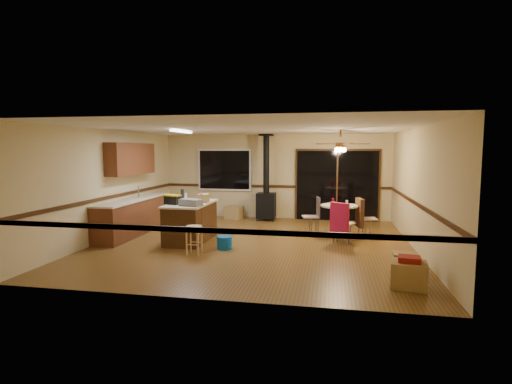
% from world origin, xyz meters
% --- Properties ---
extents(floor, '(7.00, 7.00, 0.00)m').
position_xyz_m(floor, '(0.00, 0.00, 0.00)').
color(floor, brown).
rests_on(floor, ground).
extents(ceiling, '(7.00, 7.00, 0.00)m').
position_xyz_m(ceiling, '(0.00, 0.00, 2.60)').
color(ceiling, silver).
rests_on(ceiling, ground).
extents(wall_back, '(7.00, 0.00, 7.00)m').
position_xyz_m(wall_back, '(0.00, 3.50, 1.30)').
color(wall_back, '#CAB580').
rests_on(wall_back, ground).
extents(wall_front, '(7.00, 0.00, 7.00)m').
position_xyz_m(wall_front, '(0.00, -3.50, 1.30)').
color(wall_front, '#CAB580').
rests_on(wall_front, ground).
extents(wall_left, '(0.00, 7.00, 7.00)m').
position_xyz_m(wall_left, '(-3.50, 0.00, 1.30)').
color(wall_left, '#CAB580').
rests_on(wall_left, ground).
extents(wall_right, '(0.00, 7.00, 7.00)m').
position_xyz_m(wall_right, '(3.50, 0.00, 1.30)').
color(wall_right, '#CAB580').
rests_on(wall_right, ground).
extents(chair_rail, '(7.00, 7.00, 0.08)m').
position_xyz_m(chair_rail, '(0.00, 0.00, 1.00)').
color(chair_rail, '#39200E').
rests_on(chair_rail, ground).
extents(window, '(1.72, 0.10, 1.32)m').
position_xyz_m(window, '(-1.60, 3.45, 1.50)').
color(window, black).
rests_on(window, ground).
extents(sliding_door, '(2.52, 0.10, 2.10)m').
position_xyz_m(sliding_door, '(1.90, 3.45, 1.05)').
color(sliding_door, black).
rests_on(sliding_door, ground).
extents(lower_cabinets, '(0.60, 3.00, 0.86)m').
position_xyz_m(lower_cabinets, '(-3.20, 0.50, 0.43)').
color(lower_cabinets, '#5F2E18').
rests_on(lower_cabinets, ground).
extents(countertop, '(0.64, 3.04, 0.04)m').
position_xyz_m(countertop, '(-3.20, 0.50, 0.88)').
color(countertop, beige).
rests_on(countertop, lower_cabinets).
extents(upper_cabinets, '(0.35, 2.00, 0.80)m').
position_xyz_m(upper_cabinets, '(-3.33, 0.70, 1.90)').
color(upper_cabinets, '#5F2E18').
rests_on(upper_cabinets, ground).
extents(kitchen_island, '(0.88, 1.68, 0.90)m').
position_xyz_m(kitchen_island, '(-1.50, 0.00, 0.45)').
color(kitchen_island, '#412510').
rests_on(kitchen_island, ground).
extents(wood_stove, '(0.55, 0.50, 2.52)m').
position_xyz_m(wood_stove, '(-0.20, 3.05, 0.73)').
color(wood_stove, black).
rests_on(wood_stove, ground).
extents(ceiling_fan, '(0.24, 0.24, 0.55)m').
position_xyz_m(ceiling_fan, '(1.92, 1.13, 2.21)').
color(ceiling_fan, brown).
rests_on(ceiling_fan, ceiling).
extents(fluorescent_strip, '(0.10, 1.20, 0.04)m').
position_xyz_m(fluorescent_strip, '(-1.80, 0.30, 2.56)').
color(fluorescent_strip, white).
rests_on(fluorescent_strip, ceiling).
extents(toolbox_grey, '(0.53, 0.39, 0.15)m').
position_xyz_m(toolbox_grey, '(-1.32, -0.48, 0.97)').
color(toolbox_grey, slate).
rests_on(toolbox_grey, kitchen_island).
extents(toolbox_black, '(0.37, 0.25, 0.19)m').
position_xyz_m(toolbox_black, '(-1.82, -0.31, 0.99)').
color(toolbox_black, black).
rests_on(toolbox_black, kitchen_island).
extents(toolbox_yellow_lid, '(0.41, 0.28, 0.03)m').
position_xyz_m(toolbox_yellow_lid, '(-1.82, -0.31, 1.10)').
color(toolbox_yellow_lid, gold).
rests_on(toolbox_yellow_lid, toolbox_black).
extents(box_on_island, '(0.24, 0.31, 0.20)m').
position_xyz_m(box_on_island, '(-1.22, 0.14, 1.00)').
color(box_on_island, '#9F7E46').
rests_on(box_on_island, kitchen_island).
extents(bottle_dark, '(0.10, 0.10, 0.29)m').
position_xyz_m(bottle_dark, '(-1.82, 0.33, 1.04)').
color(bottle_dark, black).
rests_on(bottle_dark, kitchen_island).
extents(bottle_pink, '(0.08, 0.08, 0.22)m').
position_xyz_m(bottle_pink, '(-1.24, 0.03, 1.01)').
color(bottle_pink, '#D84C8C').
rests_on(bottle_pink, kitchen_island).
extents(bottle_white, '(0.07, 0.07, 0.18)m').
position_xyz_m(bottle_white, '(-1.77, 0.42, 0.99)').
color(bottle_white, white).
rests_on(bottle_white, kitchen_island).
extents(bar_stool, '(0.43, 0.43, 0.59)m').
position_xyz_m(bar_stool, '(-1.02, -1.14, 0.29)').
color(bar_stool, tan).
rests_on(bar_stool, floor).
extents(blue_bucket, '(0.41, 0.41, 0.27)m').
position_xyz_m(blue_bucket, '(-0.52, -0.62, 0.14)').
color(blue_bucket, '#0D5BB6').
rests_on(blue_bucket, floor).
extents(dining_table, '(0.91, 0.91, 0.78)m').
position_xyz_m(dining_table, '(1.92, 1.13, 0.53)').
color(dining_table, black).
rests_on(dining_table, ground).
extents(glass_red, '(0.07, 0.07, 0.16)m').
position_xyz_m(glass_red, '(1.77, 1.23, 0.86)').
color(glass_red, '#590C14').
rests_on(glass_red, dining_table).
extents(glass_cream, '(0.07, 0.07, 0.13)m').
position_xyz_m(glass_cream, '(2.10, 1.08, 0.84)').
color(glass_cream, beige).
rests_on(glass_cream, dining_table).
extents(chair_left, '(0.48, 0.47, 0.51)m').
position_xyz_m(chair_left, '(1.33, 1.25, 0.59)').
color(chair_left, tan).
rests_on(chair_left, ground).
extents(chair_near, '(0.60, 0.61, 0.70)m').
position_xyz_m(chair_near, '(1.93, 0.28, 0.60)').
color(chair_near, tan).
rests_on(chair_near, ground).
extents(chair_right, '(0.54, 0.51, 0.70)m').
position_xyz_m(chair_right, '(2.44, 1.14, 0.60)').
color(chair_right, tan).
rests_on(chair_right, ground).
extents(box_under_window, '(0.58, 0.51, 0.40)m').
position_xyz_m(box_under_window, '(-1.21, 3.10, 0.20)').
color(box_under_window, '#9F7E46').
rests_on(box_under_window, floor).
extents(box_corner_a, '(0.59, 0.52, 0.40)m').
position_xyz_m(box_corner_a, '(2.92, -2.44, 0.20)').
color(box_corner_a, '#9F7E46').
rests_on(box_corner_a, floor).
extents(box_corner_b, '(0.44, 0.38, 0.34)m').
position_xyz_m(box_corner_b, '(3.00, -1.63, 0.17)').
color(box_corner_b, '#9F7E46').
rests_on(box_corner_b, floor).
extents(box_small_red, '(0.36, 0.32, 0.09)m').
position_xyz_m(box_small_red, '(2.92, -2.44, 0.45)').
color(box_small_red, maroon).
rests_on(box_small_red, box_corner_a).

